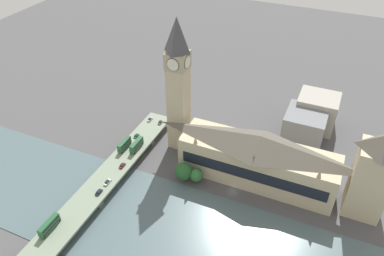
{
  "coord_description": "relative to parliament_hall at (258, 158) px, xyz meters",
  "views": [
    {
      "loc": [
        -132.41,
        -35.35,
        141.83
      ],
      "look_at": [
        17.99,
        30.79,
        19.34
      ],
      "focal_mm": 35.0,
      "sensor_mm": 36.0,
      "label": 1
    }
  ],
  "objects": [
    {
      "name": "ground_plane",
      "position": [
        -13.94,
        8.0,
        -14.25
      ],
      "size": [
        600.0,
        600.0,
        0.0
      ],
      "primitive_type": "plane",
      "color": "#4C4C4F"
    },
    {
      "name": "river_water",
      "position": [
        -49.89,
        8.0,
        -14.1
      ],
      "size": [
        59.89,
        360.0,
        0.3
      ],
      "primitive_type": "cube",
      "color": "#4C6066",
      "rests_on": "ground_plane"
    },
    {
      "name": "parliament_hall",
      "position": [
        0.0,
        0.0,
        0.0
      ],
      "size": [
        22.35,
        80.81,
        28.7
      ],
      "color": "#C1B28E",
      "rests_on": "ground_plane"
    },
    {
      "name": "clock_tower",
      "position": [
        10.03,
        49.53,
        27.32
      ],
      "size": [
        11.42,
        11.42,
        78.28
      ],
      "color": "#C1B28E",
      "rests_on": "ground_plane"
    },
    {
      "name": "victoria_tower",
      "position": [
        0.06,
        -52.76,
        8.59
      ],
      "size": [
        16.71,
        16.71,
        49.67
      ],
      "color": "#C1B28E",
      "rests_on": "ground_plane"
    },
    {
      "name": "road_bridge",
      "position": [
        -49.89,
        70.14,
        -9.87
      ],
      "size": [
        151.77,
        14.99,
        5.38
      ],
      "color": "#5D6A59",
      "rests_on": "ground_plane"
    },
    {
      "name": "double_decker_bus_lead",
      "position": [
        -9.32,
        67.18,
        -6.07
      ],
      "size": [
        11.51,
        2.59,
        5.07
      ],
      "color": "#235B33",
      "rests_on": "road_bridge"
    },
    {
      "name": "double_decker_bus_mid",
      "position": [
        -11.71,
        73.71,
        -6.07
      ],
      "size": [
        11.12,
        2.51,
        5.09
      ],
      "color": "#235B33",
      "rests_on": "road_bridge"
    },
    {
      "name": "double_decker_bus_rear",
      "position": [
        -73.76,
        73.94,
        -6.16
      ],
      "size": [
        11.85,
        2.59,
        4.92
      ],
      "color": "#235B33",
      "rests_on": "road_bridge"
    },
    {
      "name": "car_northbound_lead",
      "position": [
        -25.49,
        66.66,
        -8.15
      ],
      "size": [
        4.23,
        1.89,
        1.47
      ],
      "color": "maroon",
      "rests_on": "road_bridge"
    },
    {
      "name": "car_northbound_mid",
      "position": [
        -46.72,
        66.79,
        -8.17
      ],
      "size": [
        4.12,
        1.92,
        1.4
      ],
      "color": "black",
      "rests_on": "road_bridge"
    },
    {
      "name": "car_northbound_tail",
      "position": [
        17.93,
        73.71,
        -8.16
      ],
      "size": [
        4.24,
        1.76,
        1.42
      ],
      "color": "silver",
      "rests_on": "road_bridge"
    },
    {
      "name": "car_southbound_mid",
      "position": [
        -39.27,
        66.82,
        -8.16
      ],
      "size": [
        4.65,
        1.9,
        1.42
      ],
      "color": "silver",
      "rests_on": "road_bridge"
    },
    {
      "name": "car_southbound_tail",
      "position": [
        0.18,
        73.07,
        -8.25
      ],
      "size": [
        4.07,
        1.88,
        1.22
      ],
      "color": "#2D5638",
      "rests_on": "road_bridge"
    },
    {
      "name": "car_southbound_extra",
      "position": [
        17.92,
        66.31,
        -8.15
      ],
      "size": [
        4.0,
        1.88,
        1.47
      ],
      "color": "slate",
      "rests_on": "road_bridge"
    },
    {
      "name": "city_block_west",
      "position": [
        61.4,
        -20.77,
        -3.34
      ],
      "size": [
        21.49,
        23.8,
        21.81
      ],
      "color": "#A39E93",
      "rests_on": "ground_plane"
    },
    {
      "name": "city_block_center",
      "position": [
        44.7,
        -16.61,
        -4.79
      ],
      "size": [
        24.72,
        23.2,
        18.9
      ],
      "color": "slate",
      "rests_on": "ground_plane"
    },
    {
      "name": "tree_embankment_near",
      "position": [
        -15.78,
        27.69,
        -8.68
      ],
      "size": [
        7.18,
        7.18,
        9.17
      ],
      "color": "brown",
      "rests_on": "ground_plane"
    },
    {
      "name": "tree_embankment_mid",
      "position": [
        -17.06,
        34.24,
        -7.39
      ],
      "size": [
        9.38,
        9.38,
        11.55
      ],
      "color": "brown",
      "rests_on": "ground_plane"
    }
  ]
}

